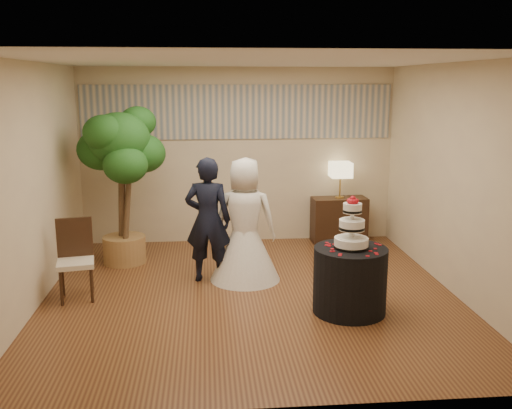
{
  "coord_description": "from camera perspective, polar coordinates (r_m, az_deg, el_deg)",
  "views": [
    {
      "loc": [
        -0.52,
        -6.61,
        2.57
      ],
      "look_at": [
        0.1,
        0.4,
        1.05
      ],
      "focal_mm": 40.0,
      "sensor_mm": 36.0,
      "label": 1
    }
  ],
  "objects": [
    {
      "name": "bride",
      "position": [
        7.41,
        -1.11,
        -1.52
      ],
      "size": [
        1.06,
        1.06,
        1.63
      ],
      "primitive_type": "imported",
      "rotation": [
        0.0,
        0.0,
        2.99
      ],
      "color": "white",
      "rests_on": "floor"
    },
    {
      "name": "table_lamp",
      "position": [
        9.25,
        8.42,
        2.43
      ],
      "size": [
        0.33,
        0.33,
        0.58
      ],
      "primitive_type": null,
      "color": "#D3C18B",
      "rests_on": "console"
    },
    {
      "name": "console",
      "position": [
        9.38,
        8.3,
        -1.52
      ],
      "size": [
        0.89,
        0.43,
        0.73
      ],
      "primitive_type": "cube",
      "rotation": [
        0.0,
        0.0,
        0.04
      ],
      "color": "black",
      "rests_on": "floor"
    },
    {
      "name": "wall_left",
      "position": [
        6.99,
        -21.43,
        1.72
      ],
      "size": [
        0.06,
        5.0,
        2.8
      ],
      "primitive_type": "cube",
      "color": "beige",
      "rests_on": "ground"
    },
    {
      "name": "floor",
      "position": [
        7.11,
        -0.52,
        -9.0
      ],
      "size": [
        5.0,
        5.0,
        0.0
      ],
      "primitive_type": "cube",
      "color": "brown",
      "rests_on": "ground"
    },
    {
      "name": "wedding_cake",
      "position": [
        6.37,
        9.58,
        -1.75
      ],
      "size": [
        0.39,
        0.39,
        0.59
      ],
      "primitive_type": null,
      "color": "white",
      "rests_on": "cake_table"
    },
    {
      "name": "wall_back",
      "position": [
        9.2,
        -1.79,
        4.88
      ],
      "size": [
        5.0,
        0.06,
        2.8
      ],
      "primitive_type": "cube",
      "color": "beige",
      "rests_on": "ground"
    },
    {
      "name": "ficus_tree",
      "position": [
        8.26,
        -13.32,
        1.9
      ],
      "size": [
        1.2,
        1.2,
        2.28
      ],
      "primitive_type": null,
      "rotation": [
        0.0,
        0.0,
        -0.11
      ],
      "color": "#1E531A",
      "rests_on": "floor"
    },
    {
      "name": "mural_border",
      "position": [
        9.11,
        -1.81,
        9.23
      ],
      "size": [
        4.9,
        0.02,
        0.85
      ],
      "primitive_type": "cube",
      "color": "#A29E95",
      "rests_on": "wall_back"
    },
    {
      "name": "groom",
      "position": [
        7.39,
        -4.82,
        -1.55
      ],
      "size": [
        0.66,
        0.49,
        1.64
      ],
      "primitive_type": "imported",
      "rotation": [
        0.0,
        0.0,
        2.97
      ],
      "color": "black",
      "rests_on": "floor"
    },
    {
      "name": "side_chair",
      "position": [
        7.15,
        -17.61,
        -5.38
      ],
      "size": [
        0.52,
        0.53,
        0.96
      ],
      "primitive_type": null,
      "rotation": [
        0.0,
        0.0,
        0.18
      ],
      "color": "black",
      "rests_on": "floor"
    },
    {
      "name": "cake_table",
      "position": [
        6.57,
        9.37,
        -7.48
      ],
      "size": [
        1.06,
        1.06,
        0.75
      ],
      "primitive_type": "cylinder",
      "rotation": [
        0.0,
        0.0,
        0.35
      ],
      "color": "black",
      "rests_on": "floor"
    },
    {
      "name": "ceiling",
      "position": [
        6.63,
        -0.57,
        14.18
      ],
      "size": [
        5.0,
        5.0,
        0.0
      ],
      "primitive_type": "cube",
      "color": "white",
      "rests_on": "wall_back"
    },
    {
      "name": "wall_right",
      "position": [
        7.36,
        19.27,
        2.36
      ],
      "size": [
        0.06,
        5.0,
        2.8
      ],
      "primitive_type": "cube",
      "color": "beige",
      "rests_on": "ground"
    },
    {
      "name": "wall_front",
      "position": [
        4.3,
        2.1,
        -3.59
      ],
      "size": [
        5.0,
        0.06,
        2.8
      ],
      "primitive_type": "cube",
      "color": "beige",
      "rests_on": "ground"
    }
  ]
}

